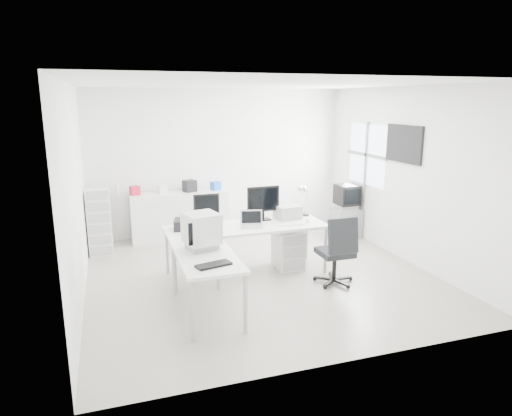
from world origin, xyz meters
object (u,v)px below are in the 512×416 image
object	(u,v)px
side_desk	(207,284)
lcd_monitor_large	(263,203)
inkjet_printer	(189,224)
office_chair	(335,249)
laptop	(252,221)
lcd_monitor_small	(206,209)
sideboard	(180,216)
crt_monitor	(202,231)
filing_cabinet	(100,222)
tv_cabinet	(346,222)
crt_tv	(347,197)
main_desk	(247,250)
drawer_pedestal	(288,249)
laser_printer	(288,212)

from	to	relation	value
side_desk	lcd_monitor_large	world-z (taller)	lcd_monitor_large
inkjet_printer	office_chair	xyz separation A→B (m)	(1.94, -0.87, -0.31)
side_desk	laptop	size ratio (longest dim) A/B	4.62
side_desk	lcd_monitor_small	xyz separation A→B (m)	(0.30, 1.35, 0.62)
sideboard	office_chair	bearing A→B (deg)	-58.38
crt_monitor	office_chair	size ratio (longest dim) A/B	0.44
sideboard	filing_cabinet	world-z (taller)	filing_cabinet
lcd_monitor_large	crt_monitor	distance (m)	1.63
side_desk	lcd_monitor_large	bearing A→B (deg)	48.37
side_desk	tv_cabinet	xyz separation A→B (m)	(3.24, 2.34, -0.10)
office_chair	crt_tv	bearing A→B (deg)	56.73
inkjet_printer	lcd_monitor_large	xyz separation A→B (m)	(1.20, 0.15, 0.20)
sideboard	tv_cabinet	bearing A→B (deg)	-15.52
tv_cabinet	inkjet_printer	bearing A→B (deg)	-160.53
inkjet_printer	sideboard	distance (m)	2.04
filing_cabinet	main_desk	bearing A→B (deg)	-38.22
main_desk	inkjet_printer	size ratio (longest dim) A/B	5.80
inkjet_printer	lcd_monitor_large	world-z (taller)	lcd_monitor_large
office_chair	drawer_pedestal	bearing A→B (deg)	115.01
crt_monitor	sideboard	xyz separation A→B (m)	(0.17, 2.95, -0.53)
crt_tv	sideboard	world-z (taller)	crt_tv
lcd_monitor_large	tv_cabinet	bearing A→B (deg)	24.53
laser_printer	filing_cabinet	xyz separation A→B (m)	(-2.86, 1.44, -0.30)
inkjet_printer	sideboard	bearing A→B (deg)	97.23
sideboard	laptop	bearing A→B (deg)	-71.72
main_desk	crt_monitor	size ratio (longest dim) A/B	5.26
side_desk	laser_printer	world-z (taller)	laser_printer
crt_monitor	filing_cabinet	xyz separation A→B (m)	(-1.26, 2.51, -0.42)
lcd_monitor_small	crt_tv	distance (m)	3.11
sideboard	side_desk	bearing A→B (deg)	-93.13
crt_tv	filing_cabinet	world-z (taller)	filing_cabinet
side_desk	crt_monitor	size ratio (longest dim) A/B	3.07
main_desk	crt_monitor	xyz separation A→B (m)	(-0.85, -0.85, 0.60)
office_chair	crt_monitor	bearing A→B (deg)	-177.82
main_desk	office_chair	world-z (taller)	office_chair
tv_cabinet	crt_monitor	bearing A→B (deg)	-147.10
drawer_pedestal	tv_cabinet	bearing A→B (deg)	35.28
tv_cabinet	sideboard	size ratio (longest dim) A/B	0.31
laser_printer	crt_tv	world-z (taller)	crt_tv
main_desk	sideboard	xyz separation A→B (m)	(-0.68, 2.10, 0.08)
filing_cabinet	tv_cabinet	bearing A→B (deg)	-5.31
tv_cabinet	filing_cabinet	bearing A→B (deg)	174.69
main_desk	crt_monitor	world-z (taller)	crt_monitor
crt_tv	filing_cabinet	xyz separation A→B (m)	(-4.50, 0.42, -0.23)
crt_monitor	lcd_monitor_large	bearing A→B (deg)	29.72
side_desk	crt_tv	distance (m)	4.02
inkjet_printer	lcd_monitor_small	distance (m)	0.38
lcd_monitor_small	filing_cabinet	distance (m)	2.15
side_desk	drawer_pedestal	size ratio (longest dim) A/B	2.33
side_desk	inkjet_printer	world-z (taller)	inkjet_printer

